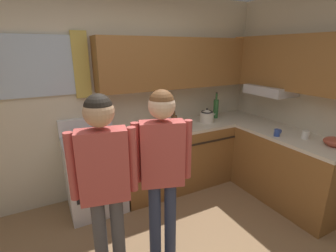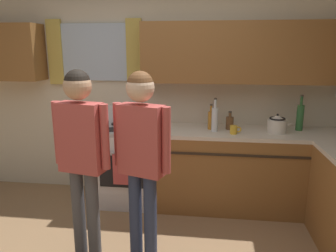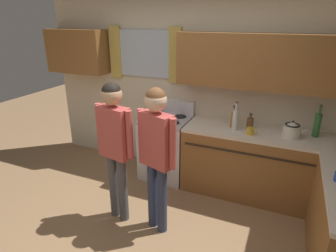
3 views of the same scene
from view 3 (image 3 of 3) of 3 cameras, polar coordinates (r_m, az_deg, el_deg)
ground_plane at (r=3.24m, az=-7.94°, el=-23.11°), size 12.00×12.00×0.00m
back_wall_unit at (r=4.04m, az=5.59°, el=9.73°), size 4.60×0.42×2.60m
kitchen_counter_run at (r=3.60m, az=23.80°, el=-10.93°), size 2.20×1.98×0.90m
stove_oven at (r=4.21m, az=-0.35°, el=-4.00°), size 0.65×0.67×1.10m
bottle_wine_green at (r=3.81m, az=27.46°, el=0.25°), size 0.08×0.08×0.39m
bottle_squat_brown at (r=3.79m, az=15.93°, el=0.57°), size 0.08×0.08×0.21m
bottle_tall_clear at (r=3.68m, az=13.18°, el=1.31°), size 0.07×0.07×0.37m
bottle_oil_amber at (r=3.78m, az=12.78°, el=1.34°), size 0.06×0.06×0.29m
mug_mustard_yellow at (r=3.61m, az=15.97°, el=-0.97°), size 0.12×0.08×0.09m
stovetop_kettle at (r=3.68m, az=23.35°, el=-0.67°), size 0.27×0.20×0.21m
adult_left at (r=3.14m, az=-10.53°, el=-2.28°), size 0.50×0.23×1.63m
adult_in_plaid at (r=2.92m, az=-2.31°, el=-3.87°), size 0.48×0.26×1.62m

